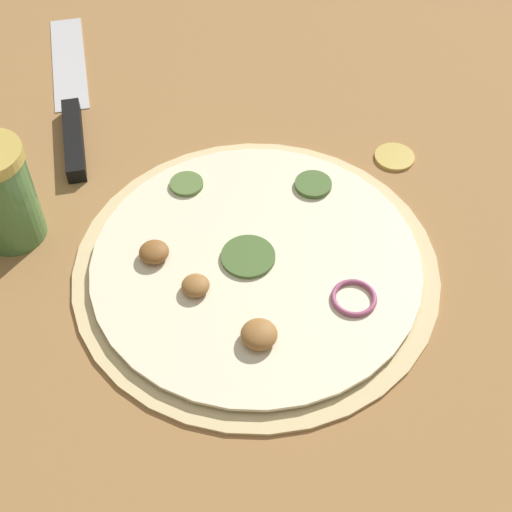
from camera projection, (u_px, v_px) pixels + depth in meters
ground_plane at (256, 267)px, 0.69m from camera, size 3.00×3.00×0.00m
pizza at (255, 264)px, 0.69m from camera, size 0.35×0.35×0.03m
knife at (72, 113)px, 0.83m from camera, size 0.19×0.29×0.02m
spice_jar at (1, 194)px, 0.68m from camera, size 0.07×0.07×0.11m
loose_cap at (395, 156)px, 0.79m from camera, size 0.04×0.04×0.01m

